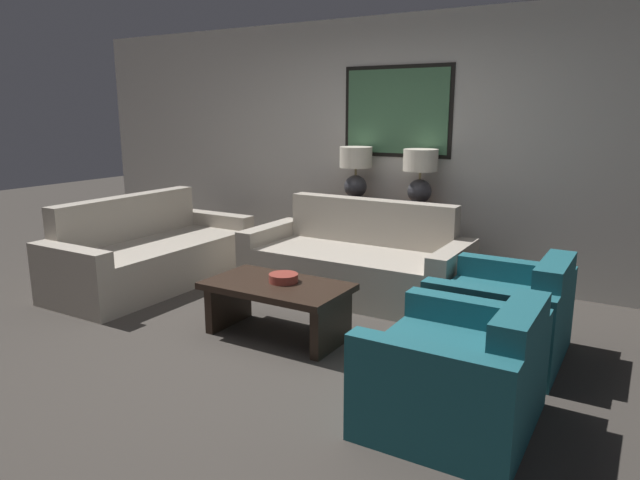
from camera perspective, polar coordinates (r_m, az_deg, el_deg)
name	(u,v)px	position (r m, az deg, el deg)	size (l,w,h in m)	color
ground_plane	(259,350)	(4.27, -6.08, -10.86)	(20.00, 20.00, 0.00)	#3D3833
back_wall	(398,148)	(6.08, 7.80, 9.12)	(8.34, 0.12, 2.65)	beige
console_table	(385,240)	(5.97, 6.53, -0.02)	(1.21, 0.37, 0.79)	#332319
table_lamp_left	(356,169)	(6.00, 3.59, 7.13)	(0.34, 0.34, 0.56)	#333338
table_lamp_right	(420,172)	(5.72, 9.98, 6.68)	(0.34, 0.34, 0.56)	#333338
couch_by_back_wall	(356,264)	(5.41, 3.61, -2.44)	(2.08, 0.91, 0.87)	#ADA393
couch_by_side	(151,256)	(5.97, -16.51, -1.50)	(0.91, 2.08, 0.87)	#ADA393
coffee_table	(277,298)	(4.40, -4.30, -5.80)	(1.09, 0.63, 0.43)	black
decorative_bowl	(284,278)	(4.38, -3.67, -3.81)	(0.23, 0.23, 0.06)	#93382D
armchair_near_back_wall	(504,318)	(4.28, 17.91, -7.41)	(0.86, 0.95, 0.74)	#1E5B66
armchair_near_camera	(457,377)	(3.31, 13.57, -13.19)	(0.86, 0.95, 0.74)	#1E5B66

